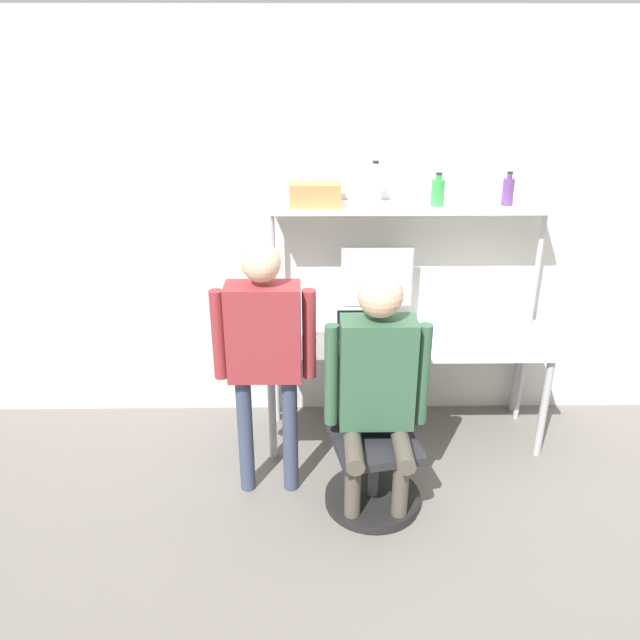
{
  "coord_description": "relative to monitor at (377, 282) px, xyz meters",
  "views": [
    {
      "loc": [
        -0.61,
        -3.32,
        2.47
      ],
      "look_at": [
        -0.57,
        -0.18,
        1.09
      ],
      "focal_mm": 35.0,
      "sensor_mm": 36.0,
      "label": 1
    }
  ],
  "objects": [
    {
      "name": "ground_plane",
      "position": [
        0.18,
        -0.54,
        -1.05
      ],
      "size": [
        12.0,
        12.0,
        0.0
      ],
      "primitive_type": "plane",
      "color": "slate"
    },
    {
      "name": "wall_back",
      "position": [
        0.18,
        0.18,
        0.3
      ],
      "size": [
        8.0,
        0.06,
        2.7
      ],
      "color": "silver",
      "rests_on": "ground_plane"
    },
    {
      "name": "desk",
      "position": [
        0.18,
        -0.19,
        -0.38
      ],
      "size": [
        1.86,
        0.67,
        0.74
      ],
      "color": "silver",
      "rests_on": "ground_plane"
    },
    {
      "name": "shelf_unit",
      "position": [
        0.18,
        -0.02,
        0.33
      ],
      "size": [
        1.76,
        0.32,
        1.56
      ],
      "color": "silver",
      "rests_on": "ground_plane"
    },
    {
      "name": "monitor",
      "position": [
        0.0,
        0.0,
        0.0
      ],
      "size": [
        0.47,
        0.17,
        0.54
      ],
      "color": "#B7B7BC",
      "rests_on": "desk"
    },
    {
      "name": "laptop",
      "position": [
        -0.13,
        -0.3,
        -0.24
      ],
      "size": [
        0.31,
        0.23,
        0.22
      ],
      "color": "silver",
      "rests_on": "desk"
    },
    {
      "name": "cell_phone",
      "position": [
        0.1,
        -0.34,
        -0.3
      ],
      "size": [
        0.07,
        0.15,
        0.01
      ],
      "color": "silver",
      "rests_on": "desk"
    },
    {
      "name": "office_chair",
      "position": [
        -0.08,
        -0.88,
        -0.77
      ],
      "size": [
        0.56,
        0.56,
        0.9
      ],
      "color": "black",
      "rests_on": "ground_plane"
    },
    {
      "name": "person_seated",
      "position": [
        -0.08,
        -0.92,
        -0.21
      ],
      "size": [
        0.57,
        0.48,
        1.43
      ],
      "color": "#4C473D",
      "rests_on": "ground_plane"
    },
    {
      "name": "person_standing",
      "position": [
        -0.69,
        -0.77,
        -0.07
      ],
      "size": [
        0.57,
        0.21,
        1.55
      ],
      "color": "#38425B",
      "rests_on": "ground_plane"
    },
    {
      "name": "bottle_green",
      "position": [
        0.36,
        -0.02,
        0.6
      ],
      "size": [
        0.08,
        0.08,
        0.2
      ],
      "color": "#2D8C3F",
      "rests_on": "shelf_unit"
    },
    {
      "name": "bottle_clear",
      "position": [
        -0.04,
        -0.02,
        0.63
      ],
      "size": [
        0.08,
        0.08,
        0.27
      ],
      "color": "silver",
      "rests_on": "shelf_unit"
    },
    {
      "name": "bottle_purple",
      "position": [
        0.79,
        -0.02,
        0.61
      ],
      "size": [
        0.07,
        0.07,
        0.21
      ],
      "color": "#593372",
      "rests_on": "shelf_unit"
    },
    {
      "name": "storage_box",
      "position": [
        -0.4,
        -0.02,
        0.59
      ],
      "size": [
        0.31,
        0.19,
        0.14
      ],
      "color": "#B27A47",
      "rests_on": "shelf_unit"
    }
  ]
}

